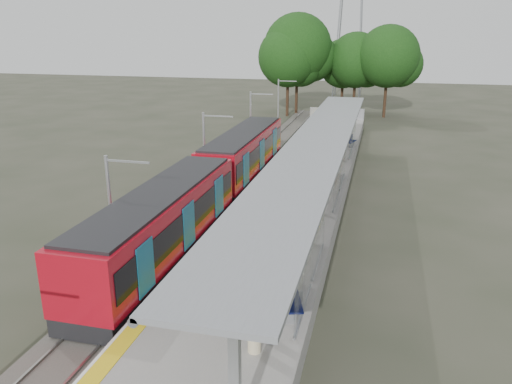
% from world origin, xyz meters
% --- Properties ---
extents(trackbed, '(3.00, 70.00, 0.24)m').
position_xyz_m(trackbed, '(-4.50, 20.00, 0.12)').
color(trackbed, '#59544C').
rests_on(trackbed, ground).
extents(platform, '(6.00, 50.00, 1.00)m').
position_xyz_m(platform, '(0.00, 20.00, 0.50)').
color(platform, gray).
rests_on(platform, ground).
extents(tactile_strip, '(0.60, 50.00, 0.02)m').
position_xyz_m(tactile_strip, '(-2.55, 20.00, 1.01)').
color(tactile_strip, yellow).
rests_on(tactile_strip, platform).
extents(end_fence, '(6.00, 0.10, 1.20)m').
position_xyz_m(end_fence, '(0.00, 44.95, 1.60)').
color(end_fence, '#9EA0A5').
rests_on(end_fence, platform).
extents(train, '(2.74, 27.60, 3.62)m').
position_xyz_m(train, '(-4.50, 15.16, 2.05)').
color(train, black).
rests_on(train, ground).
extents(canopy, '(3.27, 38.00, 3.66)m').
position_xyz_m(canopy, '(1.61, 16.19, 4.20)').
color(canopy, '#9EA0A5').
rests_on(canopy, platform).
extents(tree_cluster, '(19.48, 12.22, 12.63)m').
position_xyz_m(tree_cluster, '(-1.93, 53.50, 7.45)').
color(tree_cluster, '#382316').
rests_on(tree_cluster, ground).
extents(catenary_masts, '(2.08, 48.16, 5.40)m').
position_xyz_m(catenary_masts, '(-6.22, 19.00, 2.91)').
color(catenary_masts, '#9EA0A5').
rests_on(catenary_masts, ground).
extents(bench_near, '(0.98, 1.74, 1.14)m').
position_xyz_m(bench_near, '(2.27, 3.85, 1.60)').
color(bench_near, '#0F164D').
rests_on(bench_near, platform).
extents(bench_mid, '(0.62, 1.47, 0.97)m').
position_xyz_m(bench_mid, '(1.53, 20.47, 1.51)').
color(bench_mid, '#0F164D').
rests_on(bench_mid, platform).
extents(bench_far, '(0.80, 1.44, 0.94)m').
position_xyz_m(bench_far, '(2.47, 31.17, 1.50)').
color(bench_far, '#0F164D').
rests_on(bench_far, platform).
extents(info_pillar_near, '(0.41, 0.41, 1.83)m').
position_xyz_m(info_pillar_near, '(1.59, 1.42, 1.80)').
color(info_pillar_near, beige).
rests_on(info_pillar_near, platform).
extents(info_pillar_far, '(0.43, 0.43, 1.92)m').
position_xyz_m(info_pillar_far, '(0.58, 21.35, 1.83)').
color(info_pillar_far, beige).
rests_on(info_pillar_far, platform).
extents(litter_bin, '(0.61, 0.61, 0.94)m').
position_xyz_m(litter_bin, '(1.34, 16.51, 1.47)').
color(litter_bin, '#9EA0A5').
rests_on(litter_bin, platform).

